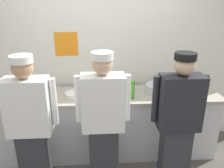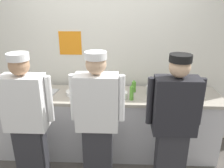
{
  "view_description": "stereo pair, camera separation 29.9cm",
  "coord_description": "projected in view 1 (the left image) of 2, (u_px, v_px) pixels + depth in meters",
  "views": [
    {
      "loc": [
        -0.06,
        -2.48,
        2.13
      ],
      "look_at": [
        0.12,
        0.32,
        1.07
      ],
      "focal_mm": 36.42,
      "sensor_mm": 36.0,
      "label": 1
    },
    {
      "loc": [
        0.24,
        -2.49,
        2.13
      ],
      "look_at": [
        0.12,
        0.32,
        1.07
      ],
      "focal_mm": 36.42,
      "sensor_mm": 36.0,
      "label": 2
    }
  ],
  "objects": [
    {
      "name": "prep_counter",
      "position": [
        104.0,
        124.0,
        3.23
      ],
      "size": [
        3.16,
        0.65,
        0.91
      ],
      "color": "silver",
      "rests_on": "ground"
    },
    {
      "name": "chef_center",
      "position": [
        103.0,
        121.0,
        2.49
      ],
      "size": [
        0.6,
        0.24,
        1.64
      ],
      "color": "#2D2D33",
      "rests_on": "ground"
    },
    {
      "name": "squeeze_bottle_spare",
      "position": [
        133.0,
        85.0,
        3.16
      ],
      "size": [
        0.06,
        0.06,
        0.18
      ],
      "color": "#56A333",
      "rests_on": "prep_counter"
    },
    {
      "name": "squeeze_bottle_primary",
      "position": [
        133.0,
        92.0,
        2.9
      ],
      "size": [
        0.05,
        0.05,
        0.21
      ],
      "color": "#56A333",
      "rests_on": "prep_counter"
    },
    {
      "name": "ground_plane",
      "position": [
        105.0,
        166.0,
        3.07
      ],
      "size": [
        9.0,
        9.0,
        0.0
      ],
      "primitive_type": "plane",
      "color": "#514C47"
    },
    {
      "name": "wall_back",
      "position": [
        102.0,
        57.0,
        3.35
      ],
      "size": [
        4.95,
        0.11,
        2.65
      ],
      "color": "silver",
      "rests_on": "ground"
    },
    {
      "name": "sheet_tray",
      "position": [
        36.0,
        95.0,
        3.01
      ],
      "size": [
        0.51,
        0.36,
        0.02
      ],
      "primitive_type": "cube",
      "rotation": [
        0.0,
        0.0,
        -0.17
      ],
      "color": "#B7BABF",
      "rests_on": "prep_counter"
    },
    {
      "name": "mixing_bowl_steel",
      "position": [
        159.0,
        89.0,
        3.12
      ],
      "size": [
        0.36,
        0.36,
        0.11
      ],
      "primitive_type": "cylinder",
      "color": "#B7BABF",
      "rests_on": "prep_counter"
    },
    {
      "name": "plate_stack_front",
      "position": [
        74.0,
        94.0,
        3.02
      ],
      "size": [
        0.24,
        0.24,
        0.05
      ],
      "color": "white",
      "rests_on": "prep_counter"
    },
    {
      "name": "ramekin_green_sauce",
      "position": [
        18.0,
        90.0,
        3.14
      ],
      "size": [
        0.1,
        0.1,
        0.05
      ],
      "color": "white",
      "rests_on": "prep_counter"
    },
    {
      "name": "ramekin_yellow_sauce",
      "position": [
        193.0,
        87.0,
        3.26
      ],
      "size": [
        0.09,
        0.09,
        0.04
      ],
      "color": "white",
      "rests_on": "prep_counter"
    },
    {
      "name": "chef_far_right",
      "position": [
        178.0,
        120.0,
        2.5
      ],
      "size": [
        0.59,
        0.24,
        1.63
      ],
      "color": "#2D2D33",
      "rests_on": "ground"
    },
    {
      "name": "chefs_knife",
      "position": [
        106.0,
        91.0,
        3.18
      ],
      "size": [
        0.28,
        0.03,
        0.02
      ],
      "color": "#B7BABF",
      "rests_on": "prep_counter"
    },
    {
      "name": "plate_stack_rear",
      "position": [
        120.0,
        94.0,
        2.99
      ],
      "size": [
        0.22,
        0.22,
        0.07
      ],
      "color": "white",
      "rests_on": "prep_counter"
    },
    {
      "name": "squeeze_bottle_secondary",
      "position": [
        190.0,
        91.0,
        2.93
      ],
      "size": [
        0.05,
        0.05,
        0.2
      ],
      "color": "orange",
      "rests_on": "prep_counter"
    },
    {
      "name": "chef_near_left",
      "position": [
        31.0,
        125.0,
        2.42
      ],
      "size": [
        0.59,
        0.24,
        1.62
      ],
      "color": "#2D2D33",
      "rests_on": "ground"
    }
  ]
}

